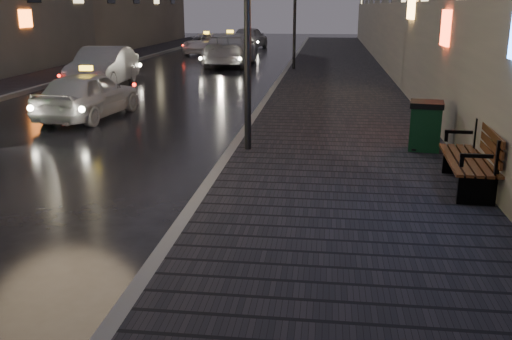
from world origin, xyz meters
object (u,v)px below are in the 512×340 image
(bench, at_px, (474,158))
(taxi_near, at_px, (88,95))
(taxi_far, at_px, (207,44))
(trash_bin, at_px, (425,125))
(car_left_mid, at_px, (103,67))
(car_far, at_px, (250,37))
(taxi_mid, at_px, (230,49))

(bench, relative_size, taxi_near, 0.53)
(bench, bearing_deg, taxi_far, 113.51)
(trash_bin, bearing_deg, taxi_far, 120.28)
(trash_bin, distance_m, taxi_far, 27.41)
(bench, relative_size, taxi_far, 0.44)
(bench, distance_m, taxi_far, 30.01)
(taxi_near, height_order, car_left_mid, car_left_mid)
(trash_bin, relative_size, car_far, 0.22)
(trash_bin, distance_m, taxi_mid, 19.61)
(taxi_mid, bearing_deg, trash_bin, 110.27)
(bench, xyz_separation_m, trash_bin, (-0.37, 2.64, -0.00))
(car_far, bearing_deg, taxi_near, 95.79)
(taxi_mid, xyz_separation_m, taxi_far, (-2.82, 7.27, -0.20))
(bench, relative_size, car_left_mid, 0.45)
(car_left_mid, xyz_separation_m, taxi_mid, (3.55, 8.76, 0.08))
(car_left_mid, bearing_deg, taxi_far, 83.74)
(taxi_mid, bearing_deg, taxi_far, -70.22)
(bench, height_order, car_far, car_far)
(taxi_mid, bearing_deg, bench, 108.65)
(taxi_near, relative_size, car_left_mid, 0.84)
(taxi_mid, relative_size, taxi_far, 1.25)
(taxi_far, bearing_deg, trash_bin, -62.02)
(car_left_mid, height_order, taxi_mid, taxi_mid)
(car_left_mid, bearing_deg, trash_bin, -44.88)
(taxi_near, bearing_deg, taxi_mid, -89.55)
(trash_bin, height_order, taxi_mid, taxi_mid)
(bench, bearing_deg, taxi_near, 150.59)
(taxi_far, xyz_separation_m, car_far, (2.16, 5.16, 0.14))
(taxi_near, distance_m, car_left_mid, 6.60)
(bench, distance_m, taxi_near, 10.84)
(trash_bin, relative_size, taxi_mid, 0.17)
(taxi_far, bearing_deg, car_far, 73.79)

